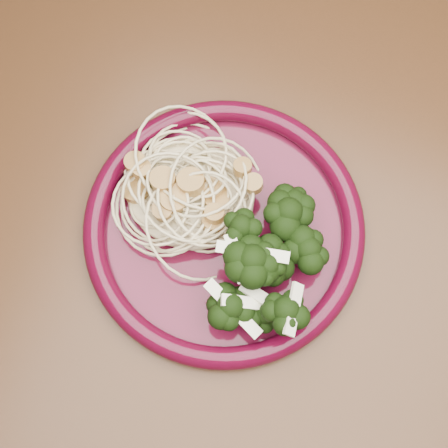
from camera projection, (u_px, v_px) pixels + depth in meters
dining_table at (243, 204)px, 0.74m from camera, size 1.20×0.80×0.75m
dinner_plate at (224, 227)px, 0.61m from camera, size 0.37×0.37×0.02m
spaghetti_pile at (190, 191)px, 0.62m from camera, size 0.17×0.16×0.03m
scallop_cluster at (187, 176)px, 0.58m from camera, size 0.17×0.17×0.04m
broccoli_pile at (269, 262)px, 0.58m from camera, size 0.14×0.17×0.05m
onion_garnish at (271, 253)px, 0.55m from camera, size 0.10×0.11×0.06m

